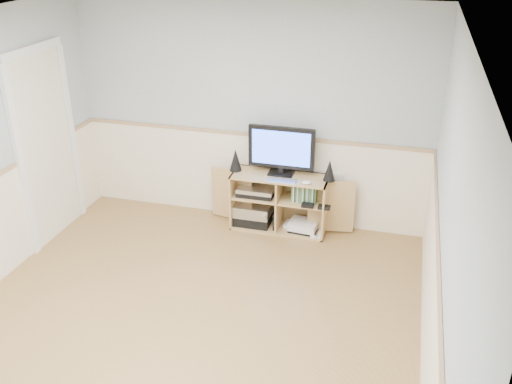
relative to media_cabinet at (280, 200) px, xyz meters
The scene contains 11 objects.
room 2.19m from the media_cabinet, 103.08° to the right, with size 4.04×4.54×2.54m.
media_cabinet is the anchor object (origin of this frame).
monitor 0.62m from the media_cabinet, 90.00° to the right, with size 0.73×0.18×0.55m.
speaker_left 0.68m from the media_cabinet, behind, with size 0.14×0.14×0.25m, color black.
speaker_right 0.69m from the media_cabinet, ahead, with size 0.13×0.13×0.24m, color black.
keyboard 0.38m from the media_cabinet, 73.59° to the right, with size 0.30×0.12×0.01m, color silver.
mouse 0.51m from the media_cabinet, 30.28° to the right, with size 0.10×0.06×0.04m, color white.
av_components 0.31m from the media_cabinet, 169.93° to the right, with size 0.50×0.30×0.47m.
game_consoles 0.38m from the media_cabinet, 12.83° to the right, with size 0.45×0.30×0.11m.
game_cases 0.33m from the media_cabinet, 13.72° to the right, with size 0.27×0.14×0.19m, color #3F8C3F.
wall_outlet 0.68m from the media_cabinet, 14.76° to the left, with size 0.12×0.03×0.12m, color white.
Camera 1 is at (1.65, -3.56, 3.17)m, focal length 40.00 mm.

